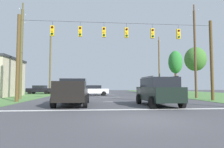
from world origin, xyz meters
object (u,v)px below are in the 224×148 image
at_px(utility_pole_mid_right, 195,52).
at_px(distant_car_oncoming, 94,90).
at_px(utility_pole_mid_left, 21,51).
at_px(distant_car_crossing_white, 87,90).
at_px(overhead_signal_span, 119,52).
at_px(utility_pole_far_right, 159,66).
at_px(suv_black, 158,91).
at_px(utility_pole_far_left, 50,63).
at_px(tree_roadside_right, 175,63).
at_px(tree_roadside_far_right, 195,59).
at_px(pickup_truck, 73,92).
at_px(distant_car_far_parked, 40,90).

bearing_deg(utility_pole_mid_right, distant_car_oncoming, 147.63).
bearing_deg(utility_pole_mid_left, distant_car_crossing_white, 62.31).
bearing_deg(distant_car_oncoming, overhead_signal_span, -78.25).
distance_m(distant_car_crossing_white, utility_pole_mid_left, 14.86).
bearing_deg(utility_pole_far_right, overhead_signal_span, -120.07).
distance_m(suv_black, utility_pole_far_right, 22.75).
height_order(utility_pole_far_right, utility_pole_far_left, utility_pole_far_left).
relative_size(suv_black, distant_car_crossing_white, 1.10).
xyz_separation_m(tree_roadside_right, tree_roadside_far_right, (0.74, -5.76, -0.17)).
distance_m(distant_car_crossing_white, utility_pole_far_left, 8.43).
bearing_deg(tree_roadside_right, pickup_truck, -129.67).
xyz_separation_m(pickup_truck, suv_black, (6.08, -1.15, 0.09)).
bearing_deg(suv_black, distant_car_far_parked, 122.65).
relative_size(utility_pole_mid_left, tree_roadside_right, 1.30).
relative_size(overhead_signal_span, tree_roadside_right, 2.32).
height_order(distant_car_far_parked, utility_pole_far_right, utility_pole_far_right).
bearing_deg(distant_car_far_parked, pickup_truck, -68.93).
distance_m(overhead_signal_span, distant_car_oncoming, 12.04).
bearing_deg(tree_roadside_right, distant_car_oncoming, -159.87).
xyz_separation_m(pickup_truck, utility_pole_mid_right, (13.35, 6.97, 4.43)).
height_order(utility_pole_far_right, tree_roadside_far_right, utility_pole_far_right).
bearing_deg(suv_black, distant_car_oncoming, 106.34).
distance_m(utility_pole_far_right, utility_pole_mid_left, 23.73).
distance_m(overhead_signal_span, pickup_truck, 6.20).
height_order(distant_car_crossing_white, tree_roadside_right, tree_roadside_right).
xyz_separation_m(distant_car_oncoming, distant_car_far_parked, (-9.55, 6.42, 0.00)).
distance_m(suv_black, distant_car_oncoming, 16.29).
relative_size(distant_car_oncoming, distant_car_far_parked, 1.00).
bearing_deg(distant_car_oncoming, pickup_truck, -95.90).
bearing_deg(utility_pole_far_left, tree_roadside_right, -2.16).
height_order(distant_car_oncoming, utility_pole_far_left, utility_pole_far_left).
bearing_deg(pickup_truck, tree_roadside_right, 50.33).
bearing_deg(distant_car_crossing_white, distant_car_oncoming, -77.06).
height_order(pickup_truck, distant_car_oncoming, pickup_truck).
xyz_separation_m(distant_car_oncoming, utility_pole_mid_left, (-7.71, -7.76, 4.36)).
bearing_deg(overhead_signal_span, utility_pole_far_left, 120.03).
bearing_deg(suv_black, tree_roadside_far_right, 53.82).
relative_size(distant_car_oncoming, utility_pole_far_right, 0.42).
bearing_deg(utility_pole_far_left, overhead_signal_span, -59.97).
bearing_deg(distant_car_far_parked, overhead_signal_span, -56.00).
bearing_deg(utility_pole_far_right, distant_car_far_parked, 177.50).
relative_size(utility_pole_mid_right, utility_pole_far_right, 1.05).
bearing_deg(distant_car_oncoming, suv_black, -73.66).
relative_size(distant_car_crossing_white, utility_pole_mid_right, 0.40).
bearing_deg(pickup_truck, utility_pole_far_left, 106.90).
bearing_deg(distant_car_crossing_white, tree_roadside_far_right, -16.55).
bearing_deg(utility_pole_far_right, pickup_truck, -124.01).
bearing_deg(utility_pole_far_right, utility_pole_mid_left, -146.07).
bearing_deg(utility_pole_mid_left, tree_roadside_right, 30.23).
bearing_deg(tree_roadside_right, utility_pole_far_right, -179.06).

